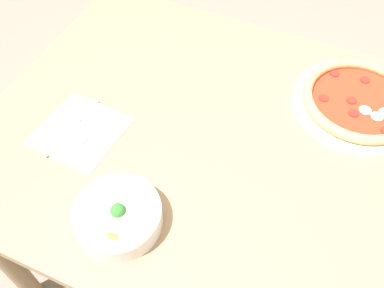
% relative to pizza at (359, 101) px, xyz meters
% --- Properties ---
extents(ground_plane, '(8.00, 8.00, 0.00)m').
position_rel_pizza_xyz_m(ground_plane, '(0.22, 0.24, -0.74)').
color(ground_plane, gray).
extents(dining_table, '(1.30, 0.92, 0.72)m').
position_rel_pizza_xyz_m(dining_table, '(0.22, 0.24, -0.11)').
color(dining_table, tan).
rests_on(dining_table, ground_plane).
extents(pizza, '(0.34, 0.34, 0.04)m').
position_rel_pizza_xyz_m(pizza, '(0.00, 0.00, 0.00)').
color(pizza, white).
rests_on(pizza, dining_table).
extents(bowl, '(0.19, 0.19, 0.07)m').
position_rel_pizza_xyz_m(bowl, '(0.40, 0.55, 0.01)').
color(bowl, white).
rests_on(bowl, dining_table).
extents(napkin, '(0.21, 0.21, 0.00)m').
position_rel_pizza_xyz_m(napkin, '(0.61, 0.37, -0.02)').
color(napkin, white).
rests_on(napkin, dining_table).
extents(fork, '(0.03, 0.18, 0.00)m').
position_rel_pizza_xyz_m(fork, '(0.58, 0.36, -0.01)').
color(fork, silver).
rests_on(fork, napkin).
extents(knife, '(0.03, 0.21, 0.01)m').
position_rel_pizza_xyz_m(knife, '(0.64, 0.36, -0.01)').
color(knife, silver).
rests_on(knife, napkin).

